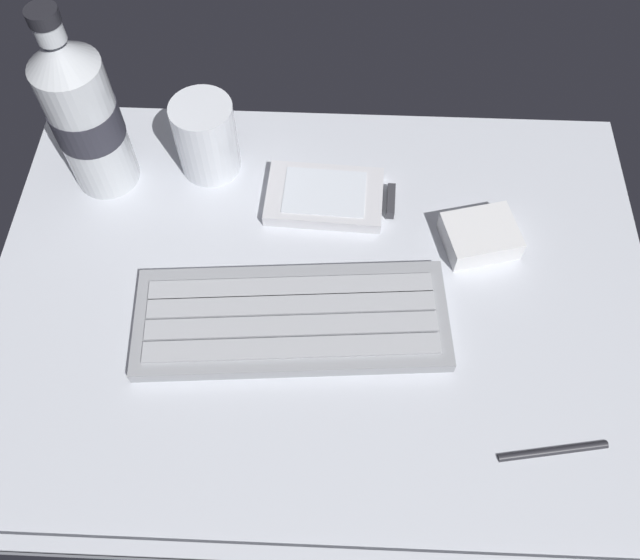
% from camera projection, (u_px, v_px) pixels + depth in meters
% --- Properties ---
extents(ground_plane, '(0.64, 0.48, 0.03)m').
position_uv_depth(ground_plane, '(320.00, 303.00, 0.65)').
color(ground_plane, silver).
extents(keyboard, '(0.30, 0.13, 0.02)m').
position_uv_depth(keyboard, '(292.00, 319.00, 0.62)').
color(keyboard, '#93969B').
rests_on(keyboard, ground_plane).
extents(handheld_device, '(0.13, 0.08, 0.02)m').
position_uv_depth(handheld_device, '(331.00, 197.00, 0.69)').
color(handheld_device, silver).
rests_on(handheld_device, ground_plane).
extents(juice_cup, '(0.06, 0.06, 0.09)m').
position_uv_depth(juice_cup, '(207.00, 140.00, 0.69)').
color(juice_cup, silver).
rests_on(juice_cup, ground_plane).
extents(water_bottle, '(0.07, 0.07, 0.21)m').
position_uv_depth(water_bottle, '(84.00, 115.00, 0.64)').
color(water_bottle, silver).
rests_on(water_bottle, ground_plane).
extents(charger_block, '(0.08, 0.07, 0.02)m').
position_uv_depth(charger_block, '(480.00, 236.00, 0.66)').
color(charger_block, white).
rests_on(charger_block, ground_plane).
extents(stylus_pen, '(0.09, 0.02, 0.01)m').
position_uv_depth(stylus_pen, '(554.00, 450.00, 0.56)').
color(stylus_pen, '#26262B').
rests_on(stylus_pen, ground_plane).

